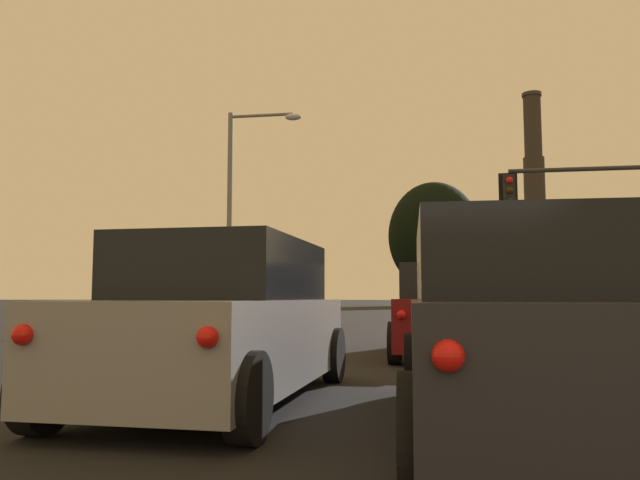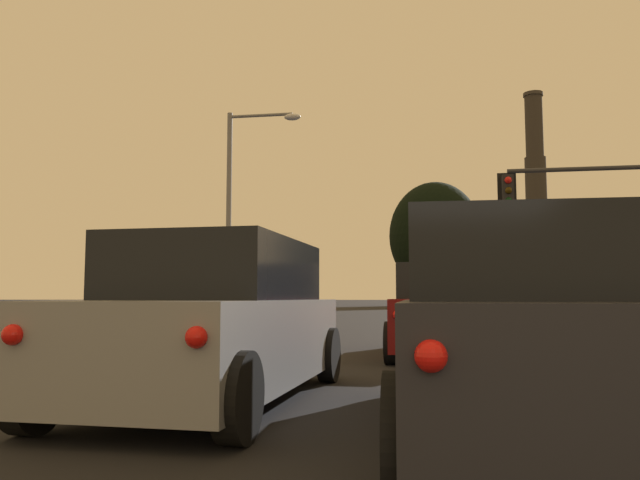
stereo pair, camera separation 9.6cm
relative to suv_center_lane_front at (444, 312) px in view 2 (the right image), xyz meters
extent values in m
cube|color=maroon|center=(0.00, -0.03, -0.21)|extent=(2.07, 4.86, 0.95)
cube|color=black|center=(0.00, 0.09, 0.61)|extent=(1.87, 2.85, 0.70)
cylinder|color=black|center=(-0.88, 1.92, -0.52)|extent=(0.24, 0.77, 0.76)
cylinder|color=black|center=(1.00, 1.86, -0.52)|extent=(0.24, 0.77, 0.76)
cylinder|color=black|center=(-1.00, -1.93, -0.52)|extent=(0.24, 0.77, 0.76)
cylinder|color=black|center=(0.88, -1.98, -0.52)|extent=(0.24, 0.77, 0.76)
sphere|color=red|center=(-0.86, -2.43, 0.00)|extent=(0.17, 0.17, 0.17)
sphere|color=red|center=(0.70, -2.47, 0.00)|extent=(0.17, 0.17, 0.17)
cube|color=gray|center=(-2.77, -6.29, -0.21)|extent=(2.11, 4.87, 0.95)
cube|color=black|center=(-2.76, -6.17, 0.61)|extent=(1.89, 2.87, 0.70)
cylinder|color=black|center=(-3.63, -4.33, -0.52)|extent=(0.25, 0.77, 0.76)
cylinder|color=black|center=(-1.75, -4.41, -0.52)|extent=(0.25, 0.77, 0.76)
cylinder|color=black|center=(-3.79, -8.18, -0.52)|extent=(0.25, 0.77, 0.76)
cylinder|color=black|center=(-1.91, -8.25, -0.52)|extent=(0.25, 0.77, 0.76)
sphere|color=red|center=(-3.65, -8.68, 0.00)|extent=(0.17, 0.17, 0.17)
sphere|color=red|center=(-2.09, -8.74, 0.00)|extent=(0.17, 0.17, 0.17)
cube|color=#232328|center=(0.36, -7.54, -0.21)|extent=(2.00, 4.83, 0.95)
cube|color=black|center=(0.36, -7.42, 0.61)|extent=(1.83, 2.83, 0.70)
cylinder|color=black|center=(-0.61, -5.63, -0.52)|extent=(0.23, 0.76, 0.76)
cylinder|color=black|center=(1.27, -5.60, -0.52)|extent=(0.23, 0.76, 0.76)
cylinder|color=black|center=(-0.55, -9.48, -0.52)|extent=(0.23, 0.76, 0.76)
sphere|color=red|center=(-0.38, -9.97, 0.00)|extent=(0.17, 0.17, 0.17)
cube|color=black|center=(3.62, -0.45, 0.25)|extent=(1.72, 2.27, 0.55)
cylinder|color=black|center=(2.67, 1.18, -0.58)|extent=(0.25, 0.65, 0.64)
cylinder|color=black|center=(2.84, -2.61, -0.58)|extent=(0.25, 0.65, 0.64)
cylinder|color=#2D2D30|center=(7.87, 36.65, 2.34)|extent=(0.18, 0.18, 6.47)
cylinder|color=black|center=(7.87, 36.65, -0.85)|extent=(0.40, 0.40, 0.10)
cube|color=black|center=(7.58, 36.65, 4.91)|extent=(0.34, 0.34, 1.04)
cube|color=black|center=(7.58, 36.83, 4.91)|extent=(0.58, 0.03, 1.25)
sphere|color=red|center=(7.58, 36.46, 5.23)|extent=(0.22, 0.22, 0.22)
sphere|color=#352604|center=(7.58, 36.46, 4.91)|extent=(0.22, 0.22, 0.22)
sphere|color=black|center=(7.58, 36.46, 4.58)|extent=(0.22, 0.22, 0.22)
cylinder|color=#2D2D30|center=(5.26, 6.82, 4.25)|extent=(6.05, 0.14, 0.14)
cube|color=black|center=(2.24, 6.82, 3.61)|extent=(0.34, 0.34, 1.04)
cube|color=black|center=(2.24, 7.00, 3.61)|extent=(0.58, 0.03, 1.25)
sphere|color=red|center=(2.24, 6.63, 3.93)|extent=(0.22, 0.22, 0.22)
sphere|color=#352604|center=(2.24, 6.63, 3.61)|extent=(0.22, 0.22, 0.22)
sphere|color=black|center=(2.24, 6.63, 3.28)|extent=(0.22, 0.22, 0.22)
cylinder|color=slate|center=(-7.78, 9.66, 3.28)|extent=(0.20, 0.20, 8.36)
cylinder|color=slate|center=(-6.53, 9.66, 7.31)|extent=(2.49, 0.12, 0.12)
sphere|color=slate|center=(-7.78, 9.66, 7.31)|extent=(0.20, 0.20, 0.20)
ellipsoid|color=silver|center=(-5.29, 9.66, 7.19)|extent=(0.64, 0.36, 0.26)
cylinder|color=#2B2722|center=(22.11, 115.51, 0.38)|extent=(7.67, 7.67, 2.56)
cylinder|color=#332D28|center=(22.11, 115.51, 8.33)|extent=(4.79, 4.79, 13.34)
cylinder|color=#332D28|center=(22.11, 115.51, 21.67)|extent=(4.12, 4.12, 13.34)
cylinder|color=#332D28|center=(22.11, 115.51, 35.01)|extent=(3.45, 3.45, 13.34)
cylinder|color=#38322C|center=(22.11, 115.51, 41.34)|extent=(3.86, 3.86, 0.70)
cylinder|color=black|center=(16.96, 70.35, 1.01)|extent=(1.30, 1.30, 3.81)
ellipsoid|color=black|center=(16.96, 70.35, 6.79)|extent=(13.01, 11.71, 10.35)
cylinder|color=black|center=(1.16, 68.51, 1.03)|extent=(1.19, 1.19, 3.86)
ellipsoid|color=black|center=(1.16, 68.51, 8.24)|extent=(11.85, 10.67, 14.07)
cylinder|color=black|center=(18.25, 77.19, 0.15)|extent=(0.71, 0.71, 2.10)
ellipsoid|color=black|center=(18.25, 77.19, 5.79)|extent=(7.05, 6.35, 12.21)
camera|label=1|loc=(-0.50, -13.23, 0.29)|focal=35.00mm
camera|label=2|loc=(-0.41, -13.21, 0.29)|focal=35.00mm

